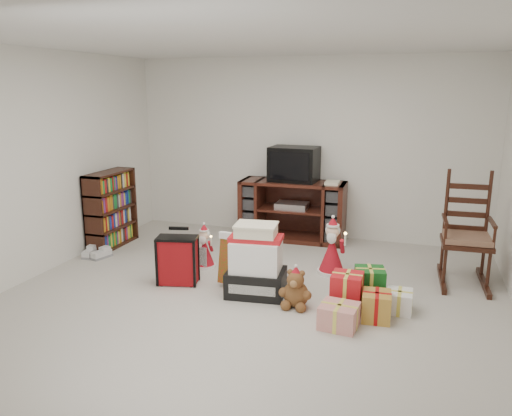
# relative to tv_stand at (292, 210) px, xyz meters

# --- Properties ---
(room) EXTENTS (5.01, 5.01, 2.51)m
(room) POSITION_rel_tv_stand_xyz_m (0.11, -2.21, 0.84)
(room) COLOR beige
(room) RESTS_ON ground
(tv_stand) EXTENTS (1.45, 0.55, 0.82)m
(tv_stand) POSITION_rel_tv_stand_xyz_m (0.00, 0.00, 0.00)
(tv_stand) COLOR #481E14
(tv_stand) RESTS_ON floor
(bookshelf) EXTENTS (0.27, 0.82, 1.01)m
(bookshelf) POSITION_rel_tv_stand_xyz_m (-2.22, -1.05, 0.07)
(bookshelf) COLOR #34150E
(bookshelf) RESTS_ON floor
(rocking_chair) EXTENTS (0.54, 0.86, 1.26)m
(rocking_chair) POSITION_rel_tv_stand_xyz_m (2.18, -0.94, 0.02)
(rocking_chair) COLOR #34150E
(rocking_chair) RESTS_ON floor
(gift_pile) EXTENTS (0.63, 0.49, 0.73)m
(gift_pile) POSITION_rel_tv_stand_xyz_m (0.14, -2.01, -0.09)
(gift_pile) COLOR black
(gift_pile) RESTS_ON floor
(red_suitcase) EXTENTS (0.44, 0.30, 0.62)m
(red_suitcase) POSITION_rel_tv_stand_xyz_m (-0.76, -2.00, -0.15)
(red_suitcase) COLOR maroon
(red_suitcase) RESTS_ON floor
(stocking) EXTENTS (0.29, 0.15, 0.60)m
(stocking) POSITION_rel_tv_stand_xyz_m (-0.21, -1.90, -0.11)
(stocking) COLOR #0C6D10
(stocking) RESTS_ON floor
(teddy_bear) EXTENTS (0.25, 0.22, 0.37)m
(teddy_bear) POSITION_rel_tv_stand_xyz_m (0.59, -2.17, -0.25)
(teddy_bear) COLOR brown
(teddy_bear) RESTS_ON floor
(santa_figurine) EXTENTS (0.33, 0.31, 0.67)m
(santa_figurine) POSITION_rel_tv_stand_xyz_m (0.77, -1.18, -0.15)
(santa_figurine) COLOR #A8121E
(santa_figurine) RESTS_ON floor
(mrs_claus_figurine) EXTENTS (0.26, 0.25, 0.53)m
(mrs_claus_figurine) POSITION_rel_tv_stand_xyz_m (-0.70, -1.44, -0.21)
(mrs_claus_figurine) COLOR #A8121E
(mrs_claus_figurine) RESTS_ON floor
(sneaker_pair) EXTENTS (0.34, 0.29, 0.09)m
(sneaker_pair) POSITION_rel_tv_stand_xyz_m (-2.14, -1.55, -0.37)
(sneaker_pair) COLOR silver
(sneaker_pair) RESTS_ON floor
(gift_cluster) EXTENTS (0.83, 0.94, 0.28)m
(gift_cluster) POSITION_rel_tv_stand_xyz_m (1.25, -2.09, -0.27)
(gift_cluster) COLOR red
(gift_cluster) RESTS_ON floor
(crt_television) EXTENTS (0.66, 0.49, 0.47)m
(crt_television) POSITION_rel_tv_stand_xyz_m (0.00, 0.04, 0.65)
(crt_television) COLOR black
(crt_television) RESTS_ON tv_stand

